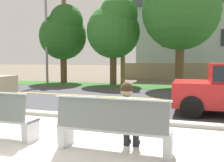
% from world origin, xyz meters
% --- Properties ---
extents(ground_plane, '(140.00, 140.00, 0.00)m').
position_xyz_m(ground_plane, '(0.00, 8.00, 0.00)').
color(ground_plane, '#665B4C').
extents(sidewalk_pavement, '(44.00, 3.60, 0.01)m').
position_xyz_m(sidewalk_pavement, '(0.00, 0.40, 0.01)').
color(sidewalk_pavement, beige).
rests_on(sidewalk_pavement, ground_plane).
extents(curb_edge, '(44.00, 0.30, 0.11)m').
position_xyz_m(curb_edge, '(0.00, 2.35, 0.06)').
color(curb_edge, '#ADA89E').
rests_on(curb_edge, ground_plane).
extents(street_asphalt, '(52.00, 8.00, 0.01)m').
position_xyz_m(street_asphalt, '(0.00, 6.50, 0.00)').
color(street_asphalt, '#424247').
rests_on(street_asphalt, ground_plane).
extents(road_centre_line, '(48.00, 0.14, 0.01)m').
position_xyz_m(road_centre_line, '(0.00, 6.50, 0.01)').
color(road_centre_line, '#E0CC4C').
rests_on(road_centre_line, ground_plane).
extents(far_verge_grass, '(48.00, 2.80, 0.02)m').
position_xyz_m(far_verge_grass, '(0.00, 11.20, 0.01)').
color(far_verge_grass, '#2D6026').
rests_on(far_verge_grass, ground_plane).
extents(bench_right, '(2.03, 0.48, 1.01)m').
position_xyz_m(bench_right, '(1.33, 0.13, 0.46)').
color(bench_right, silver).
rests_on(bench_right, ground_plane).
extents(seated_person_blue, '(0.52, 0.68, 1.25)m').
position_xyz_m(seated_person_blue, '(1.56, 0.30, 0.68)').
color(seated_person_blue, black).
rests_on(seated_person_blue, ground_plane).
extents(streetlamp, '(0.24, 2.10, 7.13)m').
position_xyz_m(streetlamp, '(-6.80, 11.00, 4.07)').
color(streetlamp, gray).
rests_on(streetlamp, ground_plane).
extents(shade_tree_far_left, '(3.35, 3.35, 5.53)m').
position_xyz_m(shade_tree_far_left, '(-6.13, 11.99, 3.59)').
color(shade_tree_far_left, brown).
rests_on(shade_tree_far_left, ground_plane).
extents(shade_tree_left, '(3.51, 3.51, 5.78)m').
position_xyz_m(shade_tree_left, '(-2.23, 11.65, 3.75)').
color(shade_tree_left, brown).
rests_on(shade_tree_left, ground_plane).
extents(shade_tree_centre, '(4.43, 4.43, 7.31)m').
position_xyz_m(shade_tree_centre, '(2.08, 10.96, 4.75)').
color(shade_tree_centre, brown).
rests_on(shade_tree_centre, ground_plane).
extents(garden_wall, '(13.00, 0.36, 1.40)m').
position_xyz_m(garden_wall, '(3.37, 16.95, 0.70)').
color(garden_wall, gray).
rests_on(garden_wall, ground_plane).
extents(house_across_street, '(10.73, 6.91, 6.71)m').
position_xyz_m(house_across_street, '(3.01, 20.15, 3.40)').
color(house_across_street, '#A3ADB2').
rests_on(house_across_street, ground_plane).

